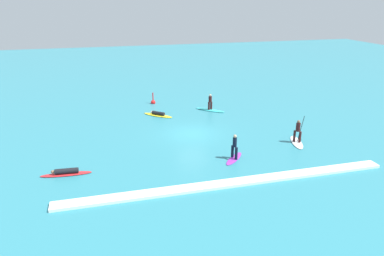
{
  "coord_description": "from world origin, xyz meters",
  "views": [
    {
      "loc": [
        -7.56,
        -28.11,
        11.03
      ],
      "look_at": [
        0.0,
        0.0,
        0.5
      ],
      "focal_mm": 34.18,
      "sensor_mm": 36.0,
      "label": 1
    }
  ],
  "objects_px": {
    "surfer_on_red_board": "(66,173)",
    "surfer_on_white_board": "(297,137)",
    "surfer_on_purple_board": "(234,152)",
    "surfer_on_yellow_board": "(158,114)",
    "marker_buoy": "(153,102)",
    "surfer_on_teal_board": "(210,107)"
  },
  "relations": [
    {
      "from": "surfer_on_red_board",
      "to": "surfer_on_teal_board",
      "type": "xyz_separation_m",
      "value": [
        13.48,
        11.22,
        0.19
      ]
    },
    {
      "from": "surfer_on_yellow_board",
      "to": "surfer_on_teal_board",
      "type": "distance_m",
      "value": 5.47
    },
    {
      "from": "marker_buoy",
      "to": "surfer_on_yellow_board",
      "type": "bearing_deg",
      "value": -93.24
    },
    {
      "from": "surfer_on_purple_board",
      "to": "surfer_on_red_board",
      "type": "relative_size",
      "value": 0.69
    },
    {
      "from": "surfer_on_white_board",
      "to": "marker_buoy",
      "type": "distance_m",
      "value": 16.97
    },
    {
      "from": "surfer_on_red_board",
      "to": "marker_buoy",
      "type": "distance_m",
      "value": 17.39
    },
    {
      "from": "surfer_on_white_board",
      "to": "surfer_on_yellow_board",
      "type": "bearing_deg",
      "value": 61.0
    },
    {
      "from": "surfer_on_yellow_board",
      "to": "surfer_on_white_board",
      "type": "distance_m",
      "value": 13.64
    },
    {
      "from": "surfer_on_teal_board",
      "to": "marker_buoy",
      "type": "distance_m",
      "value": 6.62
    },
    {
      "from": "marker_buoy",
      "to": "surfer_on_teal_board",
      "type": "bearing_deg",
      "value": -38.06
    },
    {
      "from": "surfer_on_red_board",
      "to": "surfer_on_white_board",
      "type": "distance_m",
      "value": 17.53
    },
    {
      "from": "surfer_on_purple_board",
      "to": "surfer_on_teal_board",
      "type": "xyz_separation_m",
      "value": [
        1.95,
        11.77,
        -0.19
      ]
    },
    {
      "from": "surfer_on_purple_board",
      "to": "surfer_on_red_board",
      "type": "height_order",
      "value": "surfer_on_purple_board"
    },
    {
      "from": "surfer_on_purple_board",
      "to": "surfer_on_white_board",
      "type": "distance_m",
      "value": 6.17
    },
    {
      "from": "surfer_on_yellow_board",
      "to": "surfer_on_teal_board",
      "type": "xyz_separation_m",
      "value": [
        5.46,
        0.35,
        0.23
      ]
    },
    {
      "from": "surfer_on_white_board",
      "to": "surfer_on_red_board",
      "type": "bearing_deg",
      "value": 110.49
    },
    {
      "from": "surfer_on_red_board",
      "to": "surfer_on_white_board",
      "type": "bearing_deg",
      "value": -172.85
    },
    {
      "from": "surfer_on_purple_board",
      "to": "surfer_on_red_board",
      "type": "bearing_deg",
      "value": -50.11
    },
    {
      "from": "surfer_on_white_board",
      "to": "surfer_on_teal_board",
      "type": "bearing_deg",
      "value": 38.57
    },
    {
      "from": "surfer_on_teal_board",
      "to": "marker_buoy",
      "type": "xyz_separation_m",
      "value": [
        -5.21,
        4.08,
        -0.18
      ]
    },
    {
      "from": "surfer_on_yellow_board",
      "to": "marker_buoy",
      "type": "distance_m",
      "value": 4.43
    },
    {
      "from": "surfer_on_white_board",
      "to": "marker_buoy",
      "type": "xyz_separation_m",
      "value": [
        -9.22,
        14.24,
        -0.31
      ]
    }
  ]
}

